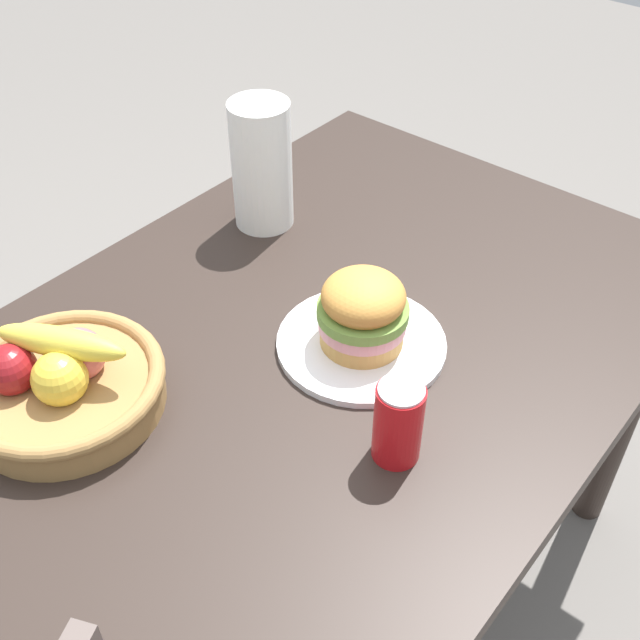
% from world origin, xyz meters
% --- Properties ---
extents(ground_plane, '(8.00, 8.00, 0.00)m').
position_xyz_m(ground_plane, '(0.00, 0.00, 0.00)').
color(ground_plane, slate).
extents(dining_table, '(1.40, 0.90, 0.75)m').
position_xyz_m(dining_table, '(0.00, 0.00, 0.65)').
color(dining_table, '#2D231E').
rests_on(dining_table, ground_plane).
extents(plate, '(0.27, 0.27, 0.01)m').
position_xyz_m(plate, '(0.08, -0.07, 0.76)').
color(plate, white).
rests_on(plate, dining_table).
extents(sandwich, '(0.14, 0.14, 0.12)m').
position_xyz_m(sandwich, '(0.08, -0.07, 0.82)').
color(sandwich, tan).
rests_on(sandwich, plate).
extents(soda_can, '(0.07, 0.07, 0.13)m').
position_xyz_m(soda_can, '(-0.06, -0.23, 0.81)').
color(soda_can, red).
rests_on(soda_can, dining_table).
extents(fruit_basket, '(0.29, 0.29, 0.14)m').
position_xyz_m(fruit_basket, '(-0.29, 0.19, 0.79)').
color(fruit_basket, '#9E7542').
rests_on(fruit_basket, dining_table).
extents(paper_towel_roll, '(0.11, 0.11, 0.24)m').
position_xyz_m(paper_towel_roll, '(0.24, 0.29, 0.87)').
color(paper_towel_roll, white).
rests_on(paper_towel_roll, dining_table).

